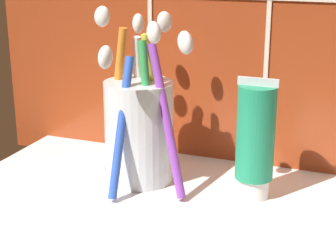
% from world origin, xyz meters
% --- Properties ---
extents(sink_counter, '(0.56, 0.30, 0.02)m').
position_xyz_m(sink_counter, '(0.00, 0.00, 0.01)').
color(sink_counter, white).
rests_on(sink_counter, ground).
extents(toothbrush_cup, '(0.13, 0.13, 0.19)m').
position_xyz_m(toothbrush_cup, '(-0.10, 0.06, 0.08)').
color(toothbrush_cup, silver).
rests_on(toothbrush_cup, sink_counter).
extents(toothpaste_tube, '(0.04, 0.04, 0.13)m').
position_xyz_m(toothpaste_tube, '(0.02, 0.06, 0.08)').
color(toothpaste_tube, white).
rests_on(toothpaste_tube, sink_counter).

